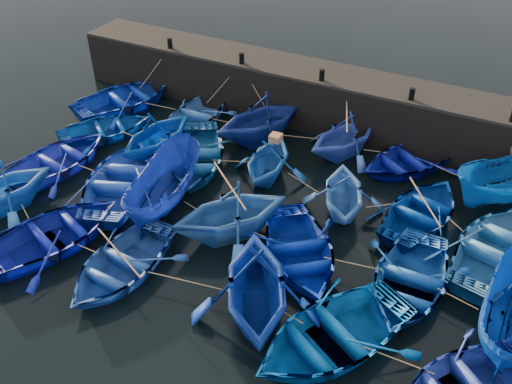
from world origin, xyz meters
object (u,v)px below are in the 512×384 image
at_px(boat_8, 194,155).
at_px(wooden_crate, 276,138).
at_px(boat_13, 58,159).
at_px(boat_20, 1,187).
at_px(boat_0, 125,98).

xyz_separation_m(boat_8, wooden_crate, (3.54, 0.57, 1.51)).
bearing_deg(boat_13, wooden_crate, -146.96).
xyz_separation_m(boat_8, boat_13, (-4.95, -2.83, -0.05)).
xyz_separation_m(boat_8, boat_20, (-4.86, -5.86, 0.50)).
height_order(boat_13, wooden_crate, wooden_crate).
height_order(boat_13, boat_20, boat_20).
height_order(boat_0, boat_13, boat_0).
bearing_deg(boat_0, boat_13, 122.16).
distance_m(boat_13, wooden_crate, 9.27).
bearing_deg(boat_8, boat_0, 126.36).
bearing_deg(boat_20, boat_13, 111.08).
bearing_deg(wooden_crate, boat_13, -158.19).
relative_size(boat_0, wooden_crate, 11.74).
relative_size(boat_13, wooden_crate, 10.77).
relative_size(boat_8, boat_20, 1.33).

